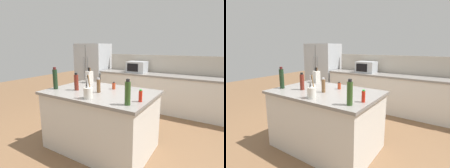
# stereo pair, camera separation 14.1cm
# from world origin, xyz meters

# --- Properties ---
(ground_plane) EXTENTS (14.00, 14.00, 0.00)m
(ground_plane) POSITION_xyz_m (0.00, 0.00, 0.00)
(ground_plane) COLOR brown
(back_counter_run) EXTENTS (3.29, 0.66, 0.94)m
(back_counter_run) POSITION_xyz_m (0.30, 2.20, 0.47)
(back_counter_run) COLOR beige
(back_counter_run) RESTS_ON ground_plane
(wall_backsplash) EXTENTS (3.25, 0.03, 0.46)m
(wall_backsplash) POSITION_xyz_m (0.30, 2.52, 1.17)
(wall_backsplash) COLOR #B2A899
(wall_backsplash) RESTS_ON back_counter_run
(kitchen_island) EXTENTS (1.67, 1.10, 0.94)m
(kitchen_island) POSITION_xyz_m (0.00, 0.00, 0.47)
(kitchen_island) COLOR beige
(kitchen_island) RESTS_ON ground_plane
(refrigerator) EXTENTS (0.95, 0.75, 1.71)m
(refrigerator) POSITION_xyz_m (-1.86, 2.25, 0.85)
(refrigerator) COLOR #ADB2B7
(refrigerator) RESTS_ON ground_plane
(microwave) EXTENTS (0.50, 0.39, 0.29)m
(microwave) POSITION_xyz_m (-0.34, 2.20, 1.09)
(microwave) COLOR #ADB2B7
(microwave) RESTS_ON back_counter_run
(knife_block) EXTENTS (0.16, 0.14, 0.29)m
(knife_block) POSITION_xyz_m (-0.56, 0.44, 1.05)
(knife_block) COLOR beige
(knife_block) RESTS_ON kitchen_island
(utensil_crock) EXTENTS (0.12, 0.12, 0.32)m
(utensil_crock) POSITION_xyz_m (0.09, -0.41, 1.02)
(utensil_crock) COLOR beige
(utensil_crock) RESTS_ON kitchen_island
(pepper_grinder) EXTENTS (0.06, 0.06, 0.22)m
(pepper_grinder) POSITION_xyz_m (0.02, -0.07, 1.04)
(pepper_grinder) COLOR brown
(pepper_grinder) RESTS_ON kitchen_island
(hot_sauce_bottle) EXTENTS (0.05, 0.05, 0.16)m
(hot_sauce_bottle) POSITION_xyz_m (0.74, -0.18, 1.01)
(hot_sauce_bottle) COLOR red
(hot_sauce_bottle) RESTS_ON kitchen_island
(wine_bottle) EXTENTS (0.07, 0.07, 0.36)m
(wine_bottle) POSITION_xyz_m (-0.71, -0.26, 1.11)
(wine_bottle) COLOR black
(wine_bottle) RESTS_ON kitchen_island
(salt_shaker) EXTENTS (0.04, 0.04, 0.12)m
(salt_shaker) POSITION_xyz_m (-0.10, -0.15, 0.99)
(salt_shaker) COLOR silver
(salt_shaker) RESTS_ON kitchen_island
(vinegar_bottle) EXTENTS (0.07, 0.07, 0.28)m
(vinegar_bottle) POSITION_xyz_m (-0.36, -0.14, 1.07)
(vinegar_bottle) COLOR maroon
(vinegar_bottle) RESTS_ON kitchen_island
(olive_oil_bottle) EXTENTS (0.07, 0.07, 0.31)m
(olive_oil_bottle) POSITION_xyz_m (0.65, -0.37, 1.09)
(olive_oil_bottle) COLOR #2D4C1E
(olive_oil_bottle) RESTS_ON kitchen_island
(spice_jar_paprika) EXTENTS (0.05, 0.05, 0.12)m
(spice_jar_paprika) POSITION_xyz_m (0.11, 0.23, 0.99)
(spice_jar_paprika) COLOR #B73D1E
(spice_jar_paprika) RESTS_ON kitchen_island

